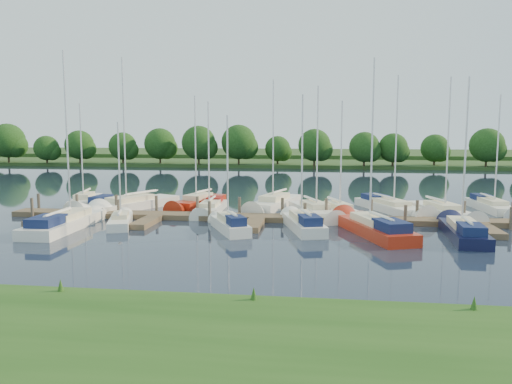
# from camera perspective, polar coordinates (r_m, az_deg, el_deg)

# --- Properties ---
(ground) EXTENTS (260.00, 260.00, 0.00)m
(ground) POSITION_cam_1_polar(r_m,az_deg,el_deg) (30.92, -1.55, -5.88)
(ground) COLOR #192332
(ground) RESTS_ON ground
(near_bank) EXTENTS (90.00, 10.00, 0.50)m
(near_bank) POSITION_cam_1_polar(r_m,az_deg,el_deg) (16.02, -11.04, -17.75)
(near_bank) COLOR #1D4413
(near_bank) RESTS_ON ground
(dock) EXTENTS (40.00, 6.00, 0.40)m
(dock) POSITION_cam_1_polar(r_m,az_deg,el_deg) (37.97, 0.19, -3.13)
(dock) COLOR #503B2D
(dock) RESTS_ON ground
(mooring_pilings) EXTENTS (38.24, 2.84, 2.00)m
(mooring_pilings) POSITION_cam_1_polar(r_m,az_deg,el_deg) (39.00, 0.40, -2.26)
(mooring_pilings) COLOR #473D33
(mooring_pilings) RESTS_ON ground
(far_shore) EXTENTS (180.00, 30.00, 0.60)m
(far_shore) POSITION_cam_1_polar(r_m,az_deg,el_deg) (105.07, 4.90, 3.45)
(far_shore) COLOR #27441A
(far_shore) RESTS_ON ground
(distant_hill) EXTENTS (220.00, 40.00, 1.40)m
(distant_hill) POSITION_cam_1_polar(r_m,az_deg,el_deg) (129.99, 5.42, 4.32)
(distant_hill) COLOR #2E4B20
(distant_hill) RESTS_ON ground
(treeline) EXTENTS (147.19, 9.59, 8.26)m
(treeline) POSITION_cam_1_polar(r_m,az_deg,el_deg) (92.02, 4.04, 5.28)
(treeline) COLOR #38281C
(treeline) RESTS_ON ground
(sailboat_n_0) EXTENTS (3.13, 7.55, 9.72)m
(sailboat_n_0) POSITION_cam_1_polar(r_m,az_deg,el_deg) (48.60, -19.01, -1.17)
(sailboat_n_0) COLOR white
(sailboat_n_0) RESTS_ON ground
(motorboat) EXTENTS (1.82, 4.99, 1.48)m
(motorboat) POSITION_cam_1_polar(r_m,az_deg,el_deg) (45.89, -17.38, -1.52)
(motorboat) COLOR white
(motorboat) RESTS_ON ground
(sailboat_n_2) EXTENTS (6.34, 10.46, 13.52)m
(sailboat_n_2) POSITION_cam_1_polar(r_m,az_deg,el_deg) (45.22, -14.36, -1.60)
(sailboat_n_2) COLOR white
(sailboat_n_2) RESTS_ON ground
(sailboat_n_3) EXTENTS (3.74, 8.11, 10.42)m
(sailboat_n_3) POSITION_cam_1_polar(r_m,az_deg,el_deg) (45.71, -6.66, -1.33)
(sailboat_n_3) COLOR #A8230F
(sailboat_n_3) RESTS_ON ground
(sailboat_n_4) EXTENTS (2.01, 7.57, 9.59)m
(sailboat_n_4) POSITION_cam_1_polar(r_m,az_deg,el_deg) (42.38, -5.26, -1.94)
(sailboat_n_4) COLOR white
(sailboat_n_4) RESTS_ON ground
(sailboat_n_5) EXTENTS (4.37, 9.18, 11.72)m
(sailboat_n_5) POSITION_cam_1_polar(r_m,az_deg,el_deg) (44.54, 2.09, -1.50)
(sailboat_n_5) COLOR white
(sailboat_n_5) RESTS_ON ground
(sailboat_n_6) EXTENTS (4.47, 8.39, 10.80)m
(sailboat_n_6) POSITION_cam_1_polar(r_m,az_deg,el_deg) (40.87, 6.78, -2.34)
(sailboat_n_6) COLOR white
(sailboat_n_6) RESTS_ON ground
(sailboat_n_7) EXTENTS (3.98, 7.43, 9.63)m
(sailboat_n_7) POSITION_cam_1_polar(r_m,az_deg,el_deg) (41.23, 9.43, -2.30)
(sailboat_n_7) COLOR white
(sailboat_n_7) RESTS_ON ground
(sailboat_n_8) EXTENTS (5.52, 9.20, 11.85)m
(sailboat_n_8) POSITION_cam_1_polar(r_m,az_deg,el_deg) (44.37, 15.19, -1.75)
(sailboat_n_8) COLOR white
(sailboat_n_8) RESTS_ON ground
(sailboat_n_9) EXTENTS (4.16, 9.10, 11.46)m
(sailboat_n_9) POSITION_cam_1_polar(r_m,az_deg,el_deg) (42.95, 20.60, -2.29)
(sailboat_n_9) COLOR white
(sailboat_n_9) RESTS_ON ground
(sailboat_n_10) EXTENTS (2.59, 8.12, 10.25)m
(sailboat_n_10) POSITION_cam_1_polar(r_m,az_deg,el_deg) (47.58, 25.36, -1.59)
(sailboat_n_10) COLOR white
(sailboat_n_10) RESTS_ON ground
(sailboat_s_0) EXTENTS (2.59, 10.22, 12.91)m
(sailboat_s_0) POSITION_cam_1_polar(r_m,az_deg,el_deg) (38.12, -20.71, -3.36)
(sailboat_s_0) COLOR white
(sailboat_s_0) RESTS_ON ground
(sailboat_s_1) EXTENTS (2.92, 6.06, 7.83)m
(sailboat_s_1) POSITION_cam_1_polar(r_m,az_deg,el_deg) (37.94, -15.20, -3.28)
(sailboat_s_1) COLOR white
(sailboat_s_1) RESTS_ON ground
(sailboat_s_2) EXTENTS (3.75, 6.13, 8.39)m
(sailboat_s_2) POSITION_cam_1_polar(r_m,az_deg,el_deg) (34.57, -3.05, -3.92)
(sailboat_s_2) COLOR white
(sailboat_s_2) RESTS_ON ground
(sailboat_s_3) EXTENTS (3.45, 7.59, 9.82)m
(sailboat_s_3) POSITION_cam_1_polar(r_m,az_deg,el_deg) (35.22, 5.37, -3.74)
(sailboat_s_3) COLOR white
(sailboat_s_3) RESTS_ON ground
(sailboat_s_4) EXTENTS (4.87, 9.44, 12.11)m
(sailboat_s_4) POSITION_cam_1_polar(r_m,az_deg,el_deg) (34.38, 13.20, -4.16)
(sailboat_s_4) COLOR #A8230F
(sailboat_s_4) RESTS_ON ground
(sailboat_s_5) EXTENTS (2.42, 8.42, 10.75)m
(sailboat_s_5) POSITION_cam_1_polar(r_m,az_deg,el_deg) (35.11, 22.56, -4.31)
(sailboat_s_5) COLOR black
(sailboat_s_5) RESTS_ON ground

